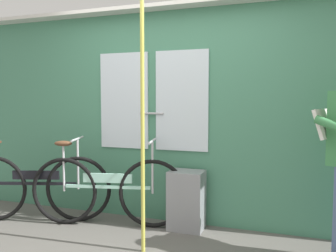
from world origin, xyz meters
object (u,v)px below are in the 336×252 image
(bicycle_leaning_behind, at_px, (36,187))
(handrail_pole, at_px, (143,122))
(bicycle_near_door, at_px, (107,190))
(trash_bin_by_wall, at_px, (187,200))

(bicycle_leaning_behind, bearing_deg, handrail_pole, -30.80)
(bicycle_leaning_behind, xyz_separation_m, handrail_pole, (1.47, -0.34, 0.78))
(bicycle_near_door, relative_size, trash_bin_by_wall, 2.71)
(bicycle_near_door, bearing_deg, bicycle_leaning_behind, 175.71)
(trash_bin_by_wall, bearing_deg, handrail_pole, -107.94)
(handrail_pole, bearing_deg, trash_bin_by_wall, 72.06)
(bicycle_leaning_behind, distance_m, trash_bin_by_wall, 1.72)
(bicycle_leaning_behind, xyz_separation_m, trash_bin_by_wall, (1.69, 0.32, -0.08))
(bicycle_near_door, xyz_separation_m, handrail_pole, (0.63, -0.47, 0.78))
(trash_bin_by_wall, xyz_separation_m, handrail_pole, (-0.22, -0.66, 0.86))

